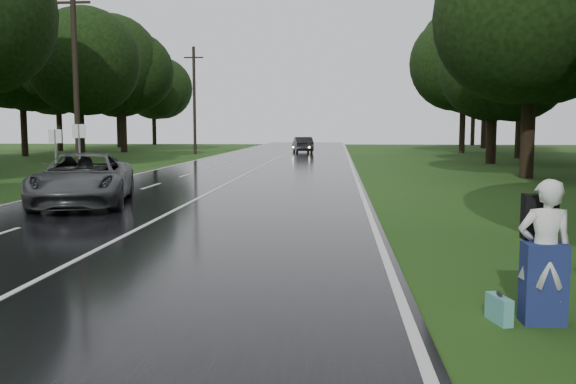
% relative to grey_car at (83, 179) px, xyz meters
% --- Properties ---
extents(ground, '(160.00, 160.00, 0.00)m').
position_rel_grey_car_xyz_m(ground, '(3.26, -7.74, -0.87)').
color(ground, '#224414').
rests_on(ground, ground).
extents(road, '(12.00, 140.00, 0.04)m').
position_rel_grey_car_xyz_m(road, '(3.26, 12.26, -0.85)').
color(road, black).
rests_on(road, ground).
extents(lane_center, '(0.12, 140.00, 0.01)m').
position_rel_grey_car_xyz_m(lane_center, '(3.26, 12.26, -0.82)').
color(lane_center, silver).
rests_on(lane_center, road).
extents(grey_car, '(4.17, 6.47, 1.66)m').
position_rel_grey_car_xyz_m(grey_car, '(0.00, 0.00, 0.00)').
color(grey_car, '#414446').
rests_on(grey_car, road).
extents(far_car, '(2.42, 4.90, 1.55)m').
position_rel_grey_car_xyz_m(far_car, '(4.70, 41.08, -0.06)').
color(far_car, black).
rests_on(far_car, road).
extents(hitchhiker, '(0.69, 0.62, 1.88)m').
position_rel_grey_car_xyz_m(hitchhiker, '(10.78, -10.85, 0.00)').
color(hitchhiker, silver).
rests_on(hitchhiker, ground).
extents(suitcase, '(0.26, 0.51, 0.35)m').
position_rel_grey_car_xyz_m(suitcase, '(10.23, -10.88, -0.69)').
color(suitcase, teal).
rests_on(suitcase, ground).
extents(utility_pole_mid, '(1.80, 0.28, 9.77)m').
position_rel_grey_car_xyz_m(utility_pole_mid, '(-5.24, 11.58, -0.87)').
color(utility_pole_mid, black).
rests_on(utility_pole_mid, ground).
extents(utility_pole_far, '(1.80, 0.28, 9.98)m').
position_rel_grey_car_xyz_m(utility_pole_far, '(-5.24, 37.40, -0.87)').
color(utility_pole_far, black).
rests_on(utility_pole_far, ground).
extents(road_sign_a, '(0.59, 0.10, 2.44)m').
position_rel_grey_car_xyz_m(road_sign_a, '(-3.94, 6.36, -0.87)').
color(road_sign_a, white).
rests_on(road_sign_a, ground).
extents(road_sign_b, '(0.64, 0.10, 2.67)m').
position_rel_grey_car_xyz_m(road_sign_b, '(-3.94, 8.78, -0.87)').
color(road_sign_b, white).
rests_on(road_sign_b, ground).
extents(tree_left_e, '(8.52, 8.52, 13.31)m').
position_rel_grey_car_xyz_m(tree_left_e, '(-12.10, 27.65, -0.87)').
color(tree_left_e, black).
rests_on(tree_left_e, ground).
extents(tree_left_f, '(9.86, 9.86, 15.40)m').
position_rel_grey_car_xyz_m(tree_left_f, '(-13.59, 41.46, -0.87)').
color(tree_left_f, black).
rests_on(tree_left_f, ground).
extents(tree_right_d, '(8.83, 8.83, 13.80)m').
position_rel_grey_car_xyz_m(tree_right_d, '(17.55, 12.25, -0.87)').
color(tree_right_d, black).
rests_on(tree_right_d, ground).
extents(tree_right_e, '(7.35, 7.35, 11.49)m').
position_rel_grey_car_xyz_m(tree_right_e, '(18.85, 24.56, -0.87)').
color(tree_right_e, black).
rests_on(tree_right_e, ground).
extents(tree_right_f, '(9.97, 9.97, 15.58)m').
position_rel_grey_car_xyz_m(tree_right_f, '(20.30, 41.76, -0.87)').
color(tree_right_f, black).
rests_on(tree_right_f, ground).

